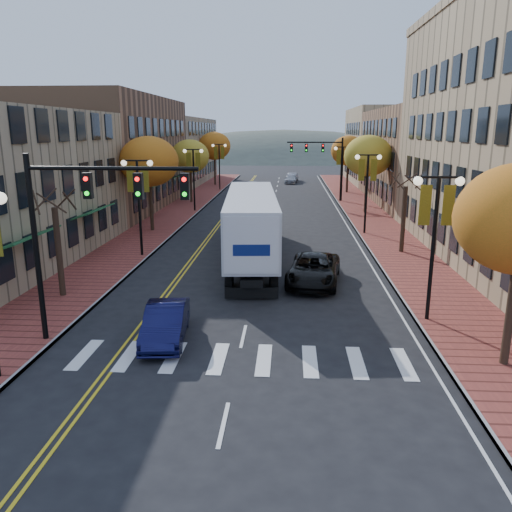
# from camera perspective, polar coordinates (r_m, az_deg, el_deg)

# --- Properties ---
(ground) EXTENTS (200.00, 200.00, 0.00)m
(ground) POSITION_cam_1_polar(r_m,az_deg,el_deg) (16.04, -2.79, -14.80)
(ground) COLOR black
(ground) RESTS_ON ground
(sidewalk_left) EXTENTS (4.00, 85.00, 0.15)m
(sidewalk_left) POSITION_cam_1_polar(r_m,az_deg,el_deg) (48.26, -9.09, 4.83)
(sidewalk_left) COLOR brown
(sidewalk_left) RESTS_ON ground
(sidewalk_right) EXTENTS (4.00, 85.00, 0.15)m
(sidewalk_right) POSITION_cam_1_polar(r_m,az_deg,el_deg) (47.63, 12.61, 4.54)
(sidewalk_right) COLOR brown
(sidewalk_right) RESTS_ON ground
(building_left_mid) EXTENTS (12.00, 24.00, 11.00)m
(building_left_mid) POSITION_cam_1_polar(r_m,az_deg,el_deg) (53.36, -17.05, 11.13)
(building_left_mid) COLOR brown
(building_left_mid) RESTS_ON ground
(building_left_far) EXTENTS (12.00, 26.00, 9.50)m
(building_left_far) POSITION_cam_1_polar(r_m,az_deg,el_deg) (77.28, -10.43, 11.71)
(building_left_far) COLOR #9E8966
(building_left_far) RESTS_ON ground
(building_right_mid) EXTENTS (15.00, 24.00, 10.00)m
(building_right_mid) POSITION_cam_1_polar(r_m,az_deg,el_deg) (58.48, 20.86, 10.56)
(building_right_mid) COLOR brown
(building_right_mid) RESTS_ON ground
(building_right_far) EXTENTS (15.00, 20.00, 11.00)m
(building_right_far) POSITION_cam_1_polar(r_m,az_deg,el_deg) (79.76, 16.31, 11.99)
(building_right_far) COLOR #9E8966
(building_right_far) RESTS_ON ground
(tree_left_a) EXTENTS (0.28, 0.28, 4.20)m
(tree_left_a) POSITION_cam_1_polar(r_m,az_deg,el_deg) (25.01, -21.60, 0.42)
(tree_left_a) COLOR #382619
(tree_left_a) RESTS_ON sidewalk_left
(tree_left_b) EXTENTS (4.48, 4.48, 7.21)m
(tree_left_b) POSITION_cam_1_polar(r_m,az_deg,el_deg) (39.48, -12.13, 10.49)
(tree_left_b) COLOR #382619
(tree_left_b) RESTS_ON sidewalk_left
(tree_left_c) EXTENTS (4.16, 4.16, 6.69)m
(tree_left_c) POSITION_cam_1_polar(r_m,az_deg,el_deg) (55.05, -7.56, 11.23)
(tree_left_c) COLOR #382619
(tree_left_c) RESTS_ON sidewalk_left
(tree_left_d) EXTENTS (4.61, 4.61, 7.42)m
(tree_left_d) POSITION_cam_1_polar(r_m,az_deg,el_deg) (72.75, -4.78, 12.42)
(tree_left_d) COLOR #382619
(tree_left_d) RESTS_ON sidewalk_left
(tree_right_b) EXTENTS (0.28, 0.28, 4.20)m
(tree_right_b) POSITION_cam_1_polar(r_m,az_deg,el_deg) (33.22, 16.50, 4.03)
(tree_right_b) COLOR #382619
(tree_right_b) RESTS_ON sidewalk_right
(tree_right_c) EXTENTS (4.48, 4.48, 7.21)m
(tree_right_c) POSITION_cam_1_polar(r_m,az_deg,el_deg) (48.55, 12.69, 11.10)
(tree_right_c) COLOR #382619
(tree_right_c) RESTS_ON sidewalk_right
(tree_right_d) EXTENTS (4.35, 4.35, 7.00)m
(tree_right_d) POSITION_cam_1_polar(r_m,az_deg,el_deg) (64.40, 10.52, 11.74)
(tree_right_d) COLOR #382619
(tree_right_d) RESTS_ON sidewalk_right
(lamp_left_b) EXTENTS (1.96, 0.36, 6.05)m
(lamp_left_b) POSITION_cam_1_polar(r_m,az_deg,el_deg) (31.50, -13.30, 7.47)
(lamp_left_b) COLOR black
(lamp_left_b) RESTS_ON ground
(lamp_left_c) EXTENTS (1.96, 0.36, 6.05)m
(lamp_left_c) POSITION_cam_1_polar(r_m,az_deg,el_deg) (48.93, -7.15, 10.00)
(lamp_left_c) COLOR black
(lamp_left_c) RESTS_ON ground
(lamp_left_d) EXTENTS (1.96, 0.36, 6.05)m
(lamp_left_d) POSITION_cam_1_polar(r_m,az_deg,el_deg) (66.66, -4.22, 11.15)
(lamp_left_d) COLOR black
(lamp_left_d) RESTS_ON ground
(lamp_right_a) EXTENTS (1.96, 0.36, 6.05)m
(lamp_right_a) POSITION_cam_1_polar(r_m,az_deg,el_deg) (21.06, 19.82, 3.84)
(lamp_right_a) COLOR black
(lamp_right_a) RESTS_ON ground
(lamp_right_b) EXTENTS (1.96, 0.36, 6.05)m
(lamp_right_b) POSITION_cam_1_polar(r_m,az_deg,el_deg) (38.54, 12.60, 8.67)
(lamp_right_b) COLOR black
(lamp_right_b) RESTS_ON ground
(lamp_right_c) EXTENTS (1.96, 0.36, 6.05)m
(lamp_right_c) POSITION_cam_1_polar(r_m,az_deg,el_deg) (56.34, 9.86, 10.44)
(lamp_right_c) COLOR black
(lamp_right_c) RESTS_ON ground
(traffic_mast_near) EXTENTS (6.10, 0.35, 7.00)m
(traffic_mast_near) POSITION_cam_1_polar(r_m,az_deg,el_deg) (18.60, -18.96, 4.61)
(traffic_mast_near) COLOR black
(traffic_mast_near) RESTS_ON ground
(traffic_mast_far) EXTENTS (6.10, 0.34, 7.00)m
(traffic_mast_far) POSITION_cam_1_polar(r_m,az_deg,el_deg) (56.13, 7.80, 11.14)
(traffic_mast_far) COLOR black
(traffic_mast_far) RESTS_ON ground
(semi_truck) EXTENTS (3.98, 16.99, 4.21)m
(semi_truck) POSITION_cam_1_polar(r_m,az_deg,el_deg) (30.54, -0.56, 4.17)
(semi_truck) COLOR black
(semi_truck) RESTS_ON ground
(navy_sedan) EXTENTS (1.92, 4.34, 1.39)m
(navy_sedan) POSITION_cam_1_polar(r_m,az_deg,el_deg) (19.34, -10.29, -7.52)
(navy_sedan) COLOR #0D0D34
(navy_sedan) RESTS_ON ground
(black_suv) EXTENTS (3.22, 5.72, 1.51)m
(black_suv) POSITION_cam_1_polar(r_m,az_deg,el_deg) (26.02, 6.62, -1.56)
(black_suv) COLOR black
(black_suv) RESTS_ON ground
(car_far_white) EXTENTS (2.35, 4.72, 1.54)m
(car_far_white) POSITION_cam_1_polar(r_m,az_deg,el_deg) (63.99, -0.37, 7.90)
(car_far_white) COLOR silver
(car_far_white) RESTS_ON ground
(car_far_silver) EXTENTS (2.15, 4.44, 1.25)m
(car_far_silver) POSITION_cam_1_polar(r_m,az_deg,el_deg) (76.41, 4.02, 8.78)
(car_far_silver) COLOR #9FA0A6
(car_far_silver) RESTS_ON ground
(car_far_oncoming) EXTENTS (1.95, 4.19, 1.33)m
(car_far_oncoming) POSITION_cam_1_polar(r_m,az_deg,el_deg) (79.33, 4.21, 9.00)
(car_far_oncoming) COLOR #9F9EA5
(car_far_oncoming) RESTS_ON ground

